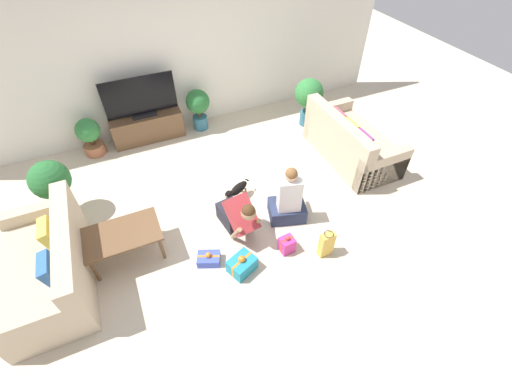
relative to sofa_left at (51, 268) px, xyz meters
name	(u,v)px	position (x,y,z in m)	size (l,w,h in m)	color
ground_plane	(230,211)	(2.39, 0.25, -0.31)	(16.00, 16.00, 0.00)	beige
wall_back	(172,60)	(2.39, 2.88, 0.99)	(8.40, 0.06, 2.60)	white
sofa_left	(51,268)	(0.00, 0.00, 0.00)	(0.92, 1.75, 0.87)	#C6B293
sofa_right	(350,143)	(4.77, 0.63, 0.00)	(0.92, 1.75, 0.87)	#C6B293
coffee_table	(122,236)	(0.88, 0.06, 0.10)	(0.95, 0.59, 0.46)	brown
tv_console	(148,127)	(1.68, 2.62, -0.06)	(1.27, 0.38, 0.50)	brown
tv	(140,99)	(1.68, 2.62, 0.52)	(1.24, 0.20, 0.73)	black
potted_plant_back_left	(90,135)	(0.69, 2.57, 0.08)	(0.41, 0.41, 0.69)	#A36042
potted_plant_back_right	(198,105)	(2.66, 2.57, 0.19)	(0.44, 0.44, 0.80)	#336B84
potted_plant_corner_left	(52,183)	(0.15, 1.22, 0.30)	(0.54, 0.54, 0.94)	beige
potted_plant_corner_right	(309,96)	(4.63, 1.85, 0.31)	(0.54, 0.54, 0.94)	#336B84
person_kneeling	(238,215)	(2.37, -0.17, 0.04)	(0.42, 0.82, 0.79)	#23232D
person_sitting	(288,201)	(3.13, -0.20, 0.04)	(0.61, 0.57, 0.98)	#283351
dog	(237,190)	(2.59, 0.45, -0.12)	(0.49, 0.31, 0.29)	black
gift_box_a	(242,265)	(2.18, -0.77, -0.20)	(0.41, 0.37, 0.28)	teal
gift_box_b	(287,244)	(2.85, -0.73, -0.19)	(0.20, 0.18, 0.29)	#CC3389
gift_box_c	(209,259)	(1.82, -0.48, -0.24)	(0.35, 0.31, 0.19)	#3D51BC
gift_bag_a	(326,244)	(3.29, -0.99, -0.11)	(0.19, 0.13, 0.42)	#E5B74C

